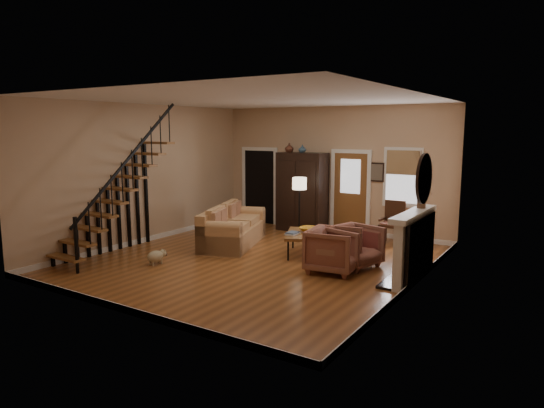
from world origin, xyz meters
The scene contains 15 objects.
room centered at (-0.41, 1.76, 1.51)m, with size 7.00×7.33×3.30m.
staircase centered at (-2.78, -1.30, 1.60)m, with size 0.94×2.80×3.20m, color brown, non-canonical shape.
fireplace centered at (3.13, 0.50, 0.74)m, with size 0.33×1.95×2.30m.
armoire centered at (-0.70, 3.15, 1.05)m, with size 1.30×0.60×2.10m, color black, non-canonical shape.
vase_a centered at (-1.05, 3.05, 2.22)m, with size 0.24×0.24×0.25m, color #4C2619.
vase_b centered at (-0.65, 3.05, 2.21)m, with size 0.20×0.20×0.21m, color #334C60.
sofa centered at (-1.27, 0.85, 0.43)m, with size 1.00×2.32×0.87m, color tan, non-canonical shape.
coffee_table centered at (0.57, 0.97, 0.24)m, with size 0.73×1.26×0.48m, color brown, non-canonical shape.
bowl centered at (0.62, 1.12, 0.53)m, with size 0.43×0.43×0.11m, color orange.
books centered at (0.45, 0.67, 0.51)m, with size 0.23×0.31×0.06m, color beige, non-canonical shape.
armchair_left centered at (1.68, 0.11, 0.42)m, with size 0.91×0.93×0.85m, color maroon.
armchair_right centered at (1.87, 0.67, 0.41)m, with size 0.88×0.90×0.82m, color maroon.
floor_lamp centered at (-0.25, 2.20, 0.77)m, with size 0.35×0.35×1.54m, color black, non-canonical shape.
side_chair centered at (1.85, 2.95, 0.51)m, with size 0.54×0.54×1.02m, color #3A2012, non-canonical shape.
dog centered at (-1.58, -1.37, 0.15)m, with size 0.24×0.40×0.29m, color tan, non-canonical shape.
Camera 1 is at (5.53, -8.11, 2.71)m, focal length 32.00 mm.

